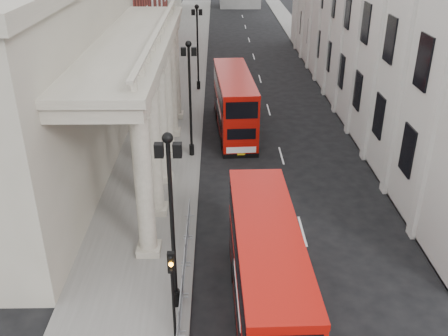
# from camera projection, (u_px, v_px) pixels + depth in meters

# --- Properties ---
(sidewalk_west) EXTENTS (6.00, 140.00, 0.12)m
(sidewalk_west) POSITION_uv_depth(u_px,v_px,m) (170.00, 110.00, 45.61)
(sidewalk_west) COLOR slate
(sidewalk_west) RESTS_ON ground
(sidewalk_east) EXTENTS (3.00, 140.00, 0.12)m
(sidewalk_east) POSITION_uv_depth(u_px,v_px,m) (350.00, 109.00, 45.82)
(sidewalk_east) COLOR slate
(sidewalk_east) RESTS_ON ground
(kerb) EXTENTS (0.20, 140.00, 0.14)m
(kerb) POSITION_uv_depth(u_px,v_px,m) (203.00, 109.00, 45.64)
(kerb) COLOR slate
(kerb) RESTS_ON ground
(portico_building) EXTENTS (9.00, 28.00, 12.00)m
(portico_building) POSITION_uv_depth(u_px,v_px,m) (34.00, 86.00, 32.12)
(portico_building) COLOR gray
(portico_building) RESTS_ON ground
(lamp_post_south) EXTENTS (1.05, 0.44, 8.32)m
(lamp_post_south) POSITION_uv_depth(u_px,v_px,m) (172.00, 213.00, 20.19)
(lamp_post_south) COLOR black
(lamp_post_south) RESTS_ON sidewalk_west
(lamp_post_mid) EXTENTS (1.05, 0.44, 8.32)m
(lamp_post_mid) POSITION_uv_depth(u_px,v_px,m) (190.00, 92.00, 34.52)
(lamp_post_mid) COLOR black
(lamp_post_mid) RESTS_ON sidewalk_west
(lamp_post_north) EXTENTS (1.05, 0.44, 8.32)m
(lamp_post_north) POSITION_uv_depth(u_px,v_px,m) (198.00, 42.00, 48.86)
(lamp_post_north) COLOR black
(lamp_post_north) RESTS_ON sidewalk_west
(traffic_light) EXTENTS (0.28, 0.33, 4.30)m
(traffic_light) POSITION_uv_depth(u_px,v_px,m) (172.00, 281.00, 19.19)
(traffic_light) COLOR black
(traffic_light) RESTS_ON sidewalk_west
(crowd_barriers) EXTENTS (0.50, 18.75, 1.10)m
(crowd_barriers) POSITION_uv_depth(u_px,v_px,m) (179.00, 324.00, 20.49)
(crowd_barriers) COLOR gray
(crowd_barriers) RESTS_ON sidewalk_west
(bus_near) EXTENTS (2.81, 10.67, 4.58)m
(bus_near) POSITION_uv_depth(u_px,v_px,m) (266.00, 273.00, 20.72)
(bus_near) COLOR #A20D07
(bus_near) RESTS_ON ground
(bus_far) EXTENTS (3.31, 11.02, 4.70)m
(bus_far) POSITION_uv_depth(u_px,v_px,m) (234.00, 102.00, 40.11)
(bus_far) COLOR #AE0E08
(bus_far) RESTS_ON ground
(pedestrian_a) EXTENTS (0.63, 0.44, 1.65)m
(pedestrian_a) POSITION_uv_depth(u_px,v_px,m) (153.00, 162.00, 33.58)
(pedestrian_a) COLOR black
(pedestrian_a) RESTS_ON sidewalk_west
(pedestrian_b) EXTENTS (0.87, 0.70, 1.70)m
(pedestrian_b) POSITION_uv_depth(u_px,v_px,m) (151.00, 166.00, 33.06)
(pedestrian_b) COLOR black
(pedestrian_b) RESTS_ON sidewalk_west
(pedestrian_c) EXTENTS (1.07, 0.99, 1.83)m
(pedestrian_c) POSITION_uv_depth(u_px,v_px,m) (158.00, 158.00, 33.98)
(pedestrian_c) COLOR black
(pedestrian_c) RESTS_ON sidewalk_west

